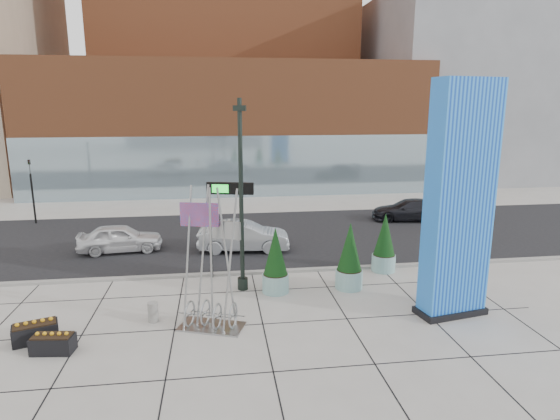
{
  "coord_description": "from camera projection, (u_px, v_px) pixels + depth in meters",
  "views": [
    {
      "loc": [
        -0.43,
        -15.85,
        7.41
      ],
      "look_at": [
        2.01,
        2.0,
        3.35
      ],
      "focal_mm": 30.0,
      "sensor_mm": 36.0,
      "label": 1
    }
  ],
  "objects": [
    {
      "name": "round_planter_west",
      "position": [
        275.0,
        262.0,
        18.7
      ],
      "size": [
        1.08,
        1.08,
        2.69
      ],
      "color": "#8CBDBA",
      "rests_on": "ground"
    },
    {
      "name": "round_planter_mid",
      "position": [
        350.0,
        257.0,
        19.1
      ],
      "size": [
        1.12,
        1.12,
        2.79
      ],
      "color": "#8CBDBA",
      "rests_on": "ground"
    },
    {
      "name": "tower_podium",
      "position": [
        231.0,
        127.0,
        42.03
      ],
      "size": [
        34.0,
        10.0,
        11.0
      ],
      "primitive_type": "cube",
      "color": "#964F2B",
      "rests_on": "ground"
    },
    {
      "name": "building_grey_parking",
      "position": [
        466.0,
        90.0,
        49.4
      ],
      "size": [
        20.0,
        18.0,
        18.0
      ],
      "primitive_type": "cube",
      "color": "slate",
      "rests_on": "ground"
    },
    {
      "name": "car_silver_mid",
      "position": [
        244.0,
        236.0,
        24.16
      ],
      "size": [
        4.8,
        2.06,
        1.54
      ],
      "primitive_type": "imported",
      "rotation": [
        0.0,
        0.0,
        1.48
      ],
      "color": "#B5B8BD",
      "rests_on": "ground"
    },
    {
      "name": "concrete_bollard",
      "position": [
        153.0,
        312.0,
        16.3
      ],
      "size": [
        0.36,
        0.36,
        0.7
      ],
      "primitive_type": "cylinder",
      "color": "gray",
      "rests_on": "ground"
    },
    {
      "name": "tower_glass_front",
      "position": [
        234.0,
        167.0,
        38.05
      ],
      "size": [
        34.0,
        0.6,
        5.0
      ],
      "primitive_type": "cube",
      "color": "#8CA5B2",
      "rests_on": "ground"
    },
    {
      "name": "ground",
      "position": [
        233.0,
        313.0,
        17.01
      ],
      "size": [
        160.0,
        160.0,
        0.0
      ],
      "primitive_type": "plane",
      "color": "#9E9991",
      "rests_on": "ground"
    },
    {
      "name": "street_asphalt",
      "position": [
        226.0,
        238.0,
        26.67
      ],
      "size": [
        80.0,
        12.0,
        0.02
      ],
      "primitive_type": "cube",
      "color": "black",
      "rests_on": "ground"
    },
    {
      "name": "overhead_street_sign",
      "position": [
        227.0,
        196.0,
        19.87
      ],
      "size": [
        1.98,
        0.63,
        4.24
      ],
      "rotation": [
        0.0,
        0.0,
        -0.23
      ],
      "color": "black",
      "rests_on": "ground"
    },
    {
      "name": "car_white_west",
      "position": [
        120.0,
        238.0,
        24.01
      ],
      "size": [
        4.33,
        2.08,
        1.43
      ],
      "primitive_type": "imported",
      "rotation": [
        0.0,
        0.0,
        1.67
      ],
      "color": "white",
      "rests_on": "ground"
    },
    {
      "name": "public_art_sculpture",
      "position": [
        211.0,
        292.0,
        15.66
      ],
      "size": [
        2.41,
        1.75,
        4.92
      ],
      "rotation": [
        0.0,
        0.0,
        -0.35
      ],
      "color": "#A3A5A7",
      "rests_on": "ground"
    },
    {
      "name": "car_dark_east",
      "position": [
        409.0,
        210.0,
        30.6
      ],
      "size": [
        5.0,
        2.68,
        1.38
      ],
      "primitive_type": "imported",
      "rotation": [
        0.0,
        0.0,
        -1.74
      ],
      "color": "black",
      "rests_on": "ground"
    },
    {
      "name": "round_planter_east",
      "position": [
        384.0,
        244.0,
        21.13
      ],
      "size": [
        1.08,
        1.08,
        2.69
      ],
      "color": "#8CBDBA",
      "rests_on": "ground"
    },
    {
      "name": "lamp_post",
      "position": [
        242.0,
        215.0,
        18.58
      ],
      "size": [
        0.52,
        0.42,
        7.68
      ],
      "rotation": [
        0.0,
        0.0,
        -0.29
      ],
      "color": "black",
      "rests_on": "ground"
    },
    {
      "name": "blue_pylon",
      "position": [
        459.0,
        206.0,
        16.14
      ],
      "size": [
        2.65,
        1.56,
        8.29
      ],
      "rotation": [
        0.0,
        0.0,
        0.19
      ],
      "color": "#0C3ABD",
      "rests_on": "ground"
    },
    {
      "name": "box_planter_south",
      "position": [
        35.0,
        331.0,
        14.94
      ],
      "size": [
        1.49,
        1.08,
        0.74
      ],
      "rotation": [
        0.0,
        0.0,
        0.34
      ],
      "color": "black",
      "rests_on": "ground"
    },
    {
      "name": "curb_edge",
      "position": [
        229.0,
        274.0,
        20.86
      ],
      "size": [
        80.0,
        0.3,
        0.12
      ],
      "primitive_type": "cube",
      "color": "gray",
      "rests_on": "ground"
    },
    {
      "name": "box_planter_north",
      "position": [
        53.0,
        343.0,
        14.27
      ],
      "size": [
        1.3,
        0.76,
        0.68
      ],
      "rotation": [
        0.0,
        0.0,
        -0.12
      ],
      "color": "black",
      "rests_on": "ground"
    },
    {
      "name": "traffic_signal",
      "position": [
        32.0,
        188.0,
        29.42
      ],
      "size": [
        0.15,
        0.18,
        4.1
      ],
      "color": "black",
      "rests_on": "ground"
    }
  ]
}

